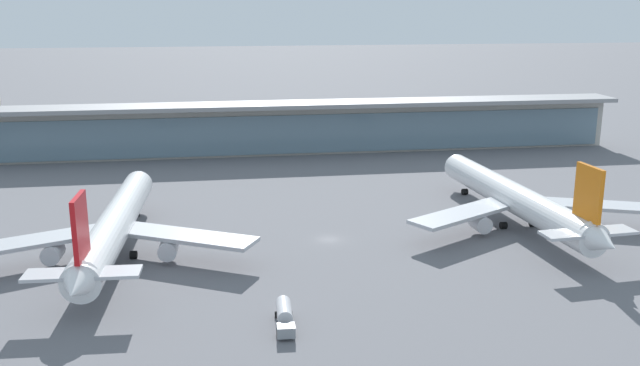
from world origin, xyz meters
name	(u,v)px	position (x,y,z in m)	size (l,w,h in m)	color
ground_plane	(329,239)	(0.00, 0.00, 0.00)	(1200.00, 1200.00, 0.00)	slate
airliner_left_stand	(114,226)	(-38.61, -2.99, 5.51)	(50.54, 65.76, 17.51)	white
airliner_centre_stand	(516,199)	(38.14, 2.97, 5.51)	(50.45, 65.79, 17.51)	white
service_truck_under_wing_grey	(285,315)	(-12.10, -35.02, 1.71)	(2.85, 8.70, 2.95)	gray
terminal_building	(285,127)	(0.00, 78.58, 7.87)	(200.30, 12.80, 15.20)	#B2ADA3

